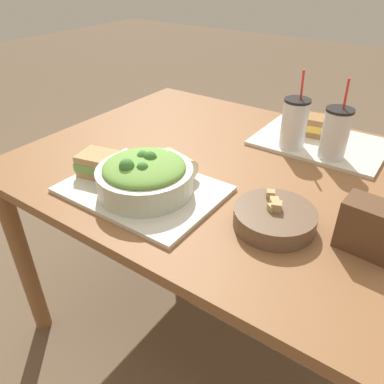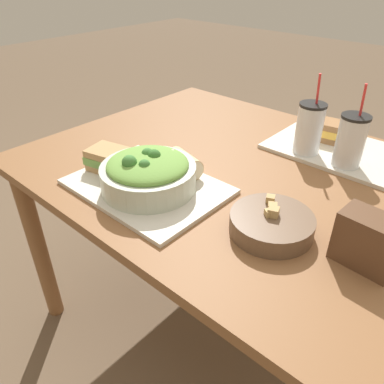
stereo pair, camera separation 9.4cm
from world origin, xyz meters
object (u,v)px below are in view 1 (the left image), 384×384
soup_bowl (274,217)px  drink_cup_red (335,135)px  salad_bowl (145,175)px  drink_cup_dark (294,125)px  chip_bag (370,228)px  sandwich_far (316,126)px  baguette_near (178,164)px  sandwich_near (103,165)px

soup_bowl → drink_cup_red: (0.00, 0.41, 0.06)m
salad_bowl → drink_cup_dark: drink_cup_dark is taller
drink_cup_red → chip_bag: size_ratio=1.94×
sandwich_far → drink_cup_dark: drink_cup_dark is taller
baguette_near → drink_cup_red: drink_cup_red is taller
sandwich_near → drink_cup_dark: (0.37, 0.48, 0.04)m
sandwich_near → sandwich_far: size_ratio=1.08×
salad_bowl → soup_bowl: size_ratio=1.31×
salad_bowl → drink_cup_dark: bearing=66.2°
soup_bowl → sandwich_near: sandwich_near is taller
salad_bowl → drink_cup_dark: size_ratio=1.01×
salad_bowl → sandwich_far: salad_bowl is taller
baguette_near → drink_cup_red: bearing=-26.9°
drink_cup_dark → drink_cup_red: size_ratio=1.01×
salad_bowl → chip_bag: bearing=11.4°
salad_bowl → baguette_near: salad_bowl is taller
salad_bowl → baguette_near: 0.12m
sandwich_near → sandwich_far: bearing=44.6°
soup_bowl → sandwich_near: size_ratio=1.26×
sandwich_near → chip_bag: bearing=-3.7°
chip_bag → drink_cup_red: bearing=121.5°
drink_cup_dark → drink_cup_red: 0.13m
sandwich_near → drink_cup_dark: bearing=40.0°
sandwich_near → drink_cup_dark: drink_cup_dark is taller
sandwich_near → salad_bowl: bearing=-11.5°
chip_bag → sandwich_near: bearing=-166.9°
salad_bowl → drink_cup_red: (0.34, 0.48, 0.03)m
salad_bowl → sandwich_near: size_ratio=1.65×
soup_bowl → drink_cup_dark: size_ratio=0.77×
salad_bowl → chip_bag: 0.55m
soup_bowl → sandwich_far: size_ratio=1.36×
soup_bowl → salad_bowl: bearing=-168.6°
sandwich_near → baguette_near: bearing=22.8°
sandwich_near → drink_cup_red: bearing=31.4°
soup_bowl → baguette_near: size_ratio=1.60×
soup_bowl → drink_cup_red: bearing=89.7°
baguette_near → chip_bag: bearing=-76.2°
salad_bowl → sandwich_near: (-0.15, -0.00, -0.02)m
drink_cup_red → baguette_near: bearing=-131.9°
drink_cup_dark → chip_bag: size_ratio=1.97×
baguette_near → sandwich_far: bearing=-9.1°
sandwich_near → chip_bag: chip_bag is taller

